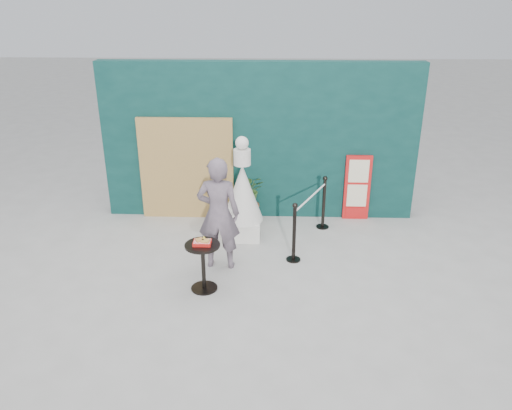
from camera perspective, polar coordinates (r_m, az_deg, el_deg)
The scene contains 10 objects.
ground at distance 7.37m, azimuth -0.33°, elevation -10.85°, with size 60.00×60.00×0.00m, color #ADAAA5.
back_wall at distance 9.63m, azimuth 0.41°, elevation 7.27°, with size 6.00×0.30×3.00m, color #0A2D2B.
bamboo_fence at distance 9.72m, azimuth -7.93°, elevation 4.10°, with size 1.80×0.08×2.00m, color tan.
woman at distance 7.85m, azimuth -4.31°, elevation -1.01°, with size 0.67×0.44×1.85m, color slate.
menu_board at distance 9.85m, azimuth 11.49°, elevation 1.94°, with size 0.50×0.07×1.30m.
statue at distance 8.88m, azimuth -1.54°, elevation 0.88°, with size 0.74×0.74×1.88m.
cafe_table at distance 7.43m, azimuth -6.07°, elevation -6.22°, with size 0.52×0.52×0.75m.
food_basket at distance 7.29m, azimuth -6.15°, elevation -4.23°, with size 0.26×0.19×0.11m.
planter at distance 9.65m, azimuth -0.72°, elevation 1.29°, with size 0.55×0.48×0.94m.
stanchion_barrier at distance 8.80m, azimuth 6.18°, elevation -1.41°, with size 0.84×1.54×1.03m.
Camera 1 is at (0.26, -6.13, 4.09)m, focal length 35.00 mm.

